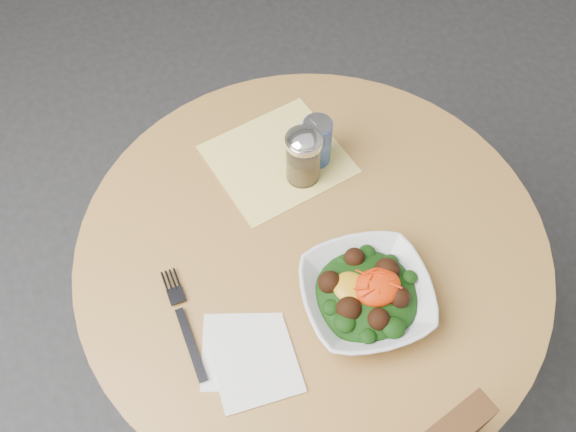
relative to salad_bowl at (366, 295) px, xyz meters
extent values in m
plane|color=#2B2B2E|center=(-0.04, 0.14, -0.78)|extent=(6.00, 6.00, 0.00)
cylinder|color=black|center=(-0.04, 0.14, -0.77)|extent=(0.52, 0.52, 0.03)
cylinder|color=black|center=(-0.04, 0.14, -0.43)|extent=(0.10, 0.10, 0.71)
cylinder|color=#C89548|center=(-0.04, 0.14, -0.05)|extent=(0.90, 0.90, 0.04)
cube|color=yellow|center=(-0.02, 0.36, -0.03)|extent=(0.29, 0.27, 0.00)
cube|color=silver|center=(-0.23, 0.00, -0.03)|extent=(0.18, 0.18, 0.00)
cube|color=silver|center=(-0.22, -0.03, -0.03)|extent=(0.15, 0.15, 0.00)
imported|color=silver|center=(0.00, 0.00, 0.00)|extent=(0.26, 0.26, 0.06)
ellipsoid|color=black|center=(0.00, 0.00, -0.01)|extent=(0.19, 0.19, 0.07)
ellipsoid|color=orange|center=(-0.03, 0.02, 0.02)|extent=(0.06, 0.06, 0.02)
ellipsoid|color=#FA4105|center=(0.02, -0.01, 0.03)|extent=(0.08, 0.07, 0.04)
cube|color=black|center=(-0.31, 0.05, -0.03)|extent=(0.02, 0.14, 0.00)
cube|color=black|center=(-0.31, 0.16, -0.03)|extent=(0.03, 0.08, 0.00)
cylinder|color=silver|center=(0.01, 0.30, 0.02)|extent=(0.07, 0.07, 0.10)
cylinder|color=#9F7B4A|center=(0.01, 0.30, 0.00)|extent=(0.06, 0.06, 0.06)
cylinder|color=silver|center=(0.01, 0.30, 0.08)|extent=(0.07, 0.07, 0.01)
ellipsoid|color=silver|center=(0.01, 0.30, 0.09)|extent=(0.07, 0.07, 0.03)
cylinder|color=navy|center=(0.06, 0.33, 0.02)|extent=(0.06, 0.06, 0.11)
cylinder|color=#B4B4BB|center=(0.06, 0.33, 0.08)|extent=(0.06, 0.06, 0.00)
cube|color=#B4B4BB|center=(0.05, 0.34, 0.08)|extent=(0.01, 0.02, 0.00)
camera|label=1|loc=(-0.32, -0.39, 1.02)|focal=40.00mm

